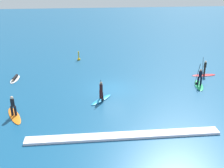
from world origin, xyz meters
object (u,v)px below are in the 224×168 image
(surfer_on_red_board, at_px, (204,72))
(surfer_on_white_board, at_px, (15,79))
(surfer_on_orange_board, at_px, (14,112))
(surfer_on_blue_board, at_px, (101,96))
(surfer_on_green_board, at_px, (199,82))
(marker_buoy, at_px, (79,58))

(surfer_on_red_board, height_order, surfer_on_white_board, surfer_on_red_board)
(surfer_on_orange_board, height_order, surfer_on_blue_board, surfer_on_blue_board)
(surfer_on_green_board, relative_size, marker_buoy, 2.34)
(surfer_on_red_board, bearing_deg, marker_buoy, -28.61)
(surfer_on_red_board, distance_m, surfer_on_orange_board, 20.81)
(surfer_on_orange_board, relative_size, surfer_on_blue_board, 1.32)
(surfer_on_green_board, xyz_separation_m, surfer_on_orange_board, (-17.71, -4.72, -0.03))
(surfer_on_white_board, bearing_deg, surfer_on_blue_board, 61.46)
(surfer_on_orange_board, bearing_deg, marker_buoy, 136.39)
(surfer_on_blue_board, height_order, surfer_on_white_board, surfer_on_blue_board)
(surfer_on_red_board, bearing_deg, surfer_on_orange_board, 19.08)
(surfer_on_orange_board, bearing_deg, surfer_on_white_board, 167.59)
(surfer_on_orange_board, distance_m, marker_buoy, 15.51)
(surfer_on_blue_board, bearing_deg, surfer_on_green_board, 145.17)
(surfer_on_green_board, distance_m, surfer_on_red_board, 3.28)
(surfer_on_green_board, height_order, surfer_on_orange_board, surfer_on_green_board)
(surfer_on_green_board, bearing_deg, marker_buoy, 65.32)
(surfer_on_orange_board, distance_m, surfer_on_blue_board, 7.72)
(surfer_on_orange_board, xyz_separation_m, marker_buoy, (5.18, 14.61, -0.19))
(surfer_on_green_board, height_order, surfer_on_blue_board, surfer_on_green_board)
(surfer_on_red_board, distance_m, surfer_on_white_board, 21.14)
(marker_buoy, bearing_deg, surfer_on_orange_board, -109.52)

